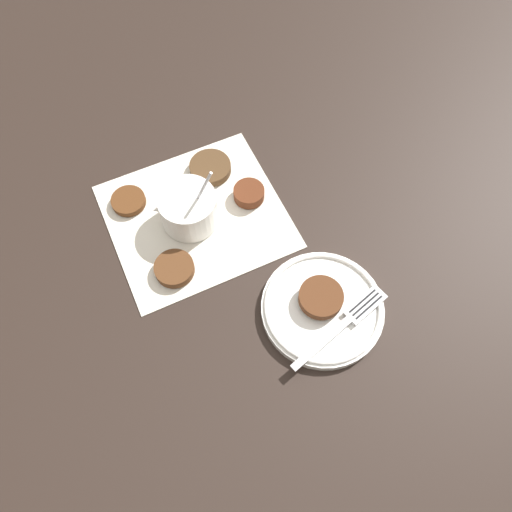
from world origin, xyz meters
TOP-DOWN VIEW (x-y plane):
  - ground_plane at (0.00, 0.00)m, footprint 4.00×4.00m
  - napkin at (0.01, 0.03)m, footprint 0.34×0.32m
  - sauce_bowl at (0.02, 0.03)m, footprint 0.11×0.10m
  - fritter_0 at (0.12, -0.03)m, footprint 0.06×0.06m
  - fritter_1 at (-0.09, 0.02)m, footprint 0.06×0.06m
  - fritter_2 at (0.07, 0.12)m, footprint 0.07×0.07m
  - fritter_3 at (-0.04, -0.06)m, footprint 0.08×0.08m
  - serving_plate at (-0.14, 0.26)m, footprint 0.20×0.20m
  - fritter_on_plate at (-0.14, 0.25)m, footprint 0.07×0.07m
  - fork at (-0.17, 0.30)m, footprint 0.19×0.09m

SIDE VIEW (x-z plane):
  - ground_plane at x=0.00m, z-range 0.00..0.00m
  - napkin at x=0.01m, z-range 0.00..0.00m
  - fritter_0 at x=0.12m, z-range 0.00..0.02m
  - serving_plate at x=-0.14m, z-range 0.00..0.02m
  - fritter_3 at x=-0.04m, z-range 0.00..0.02m
  - fritter_2 at x=0.07m, z-range 0.00..0.02m
  - fritter_1 at x=-0.09m, z-range 0.00..0.02m
  - fork at x=-0.17m, z-range 0.02..0.03m
  - fritter_on_plate at x=-0.14m, z-range 0.02..0.04m
  - sauce_bowl at x=0.02m, z-range -0.03..0.10m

